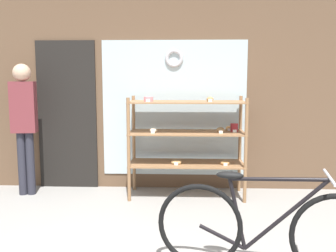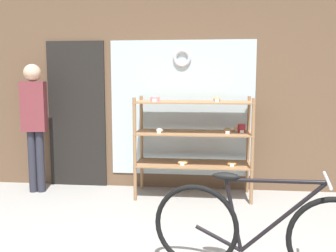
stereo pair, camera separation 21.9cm
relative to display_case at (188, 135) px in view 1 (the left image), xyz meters
name	(u,v)px [view 1 (the left image)]	position (x,y,z in m)	size (l,w,h in m)	color
storefront_facade	(157,71)	(-0.43, 0.41, 0.84)	(5.38, 0.13, 3.43)	brown
display_case	(188,135)	(0.00, 0.00, 0.00)	(1.52, 0.55, 1.34)	#8E6642
bicycle	(265,229)	(0.60, -2.00, -0.45)	(1.76, 0.51, 0.85)	black
pedestrian	(24,118)	(-2.19, -0.02, 0.22)	(0.34, 0.23, 1.77)	#282833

